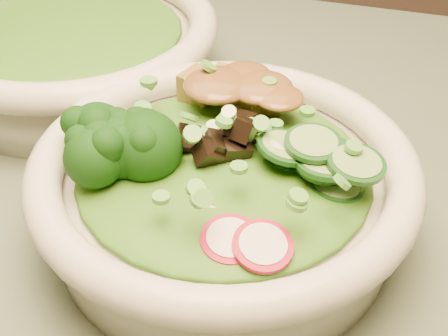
# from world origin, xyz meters

# --- Properties ---
(dining_table) EXTENTS (1.20, 0.80, 0.75)m
(dining_table) POSITION_xyz_m (0.00, 0.00, 0.64)
(dining_table) COLOR black
(dining_table) RESTS_ON ground
(salad_bowl) EXTENTS (0.27, 0.27, 0.07)m
(salad_bowl) POSITION_xyz_m (-0.05, -0.04, 0.79)
(salad_bowl) COLOR silver
(salad_bowl) RESTS_ON dining_table
(side_bowl) EXTENTS (0.29, 0.29, 0.08)m
(side_bowl) POSITION_xyz_m (-0.25, 0.12, 0.79)
(side_bowl) COLOR silver
(side_bowl) RESTS_ON dining_table
(lettuce_bed) EXTENTS (0.21, 0.21, 0.02)m
(lettuce_bed) POSITION_xyz_m (-0.05, -0.04, 0.81)
(lettuce_bed) COLOR #296415
(lettuce_bed) RESTS_ON salad_bowl
(side_lettuce) EXTENTS (0.19, 0.19, 0.02)m
(side_lettuce) POSITION_xyz_m (-0.25, 0.12, 0.81)
(side_lettuce) COLOR #296415
(side_lettuce) RESTS_ON side_bowl
(broccoli_florets) EXTENTS (0.10, 0.09, 0.04)m
(broccoli_florets) POSITION_xyz_m (-0.11, -0.05, 0.83)
(broccoli_florets) COLOR black
(broccoli_florets) RESTS_ON salad_bowl
(radish_slices) EXTENTS (0.12, 0.07, 0.02)m
(radish_slices) POSITION_xyz_m (-0.03, -0.10, 0.81)
(radish_slices) COLOR #A60C2B
(radish_slices) RESTS_ON salad_bowl
(cucumber_slices) EXTENTS (0.09, 0.09, 0.04)m
(cucumber_slices) POSITION_xyz_m (0.02, -0.03, 0.82)
(cucumber_slices) COLOR #82A25A
(cucumber_slices) RESTS_ON salad_bowl
(mushroom_heap) EXTENTS (0.09, 0.09, 0.04)m
(mushroom_heap) POSITION_xyz_m (-0.05, -0.03, 0.82)
(mushroom_heap) COLOR black
(mushroom_heap) RESTS_ON salad_bowl
(tofu_cubes) EXTENTS (0.10, 0.08, 0.04)m
(tofu_cubes) POSITION_xyz_m (-0.06, 0.03, 0.82)
(tofu_cubes) COLOR olive
(tofu_cubes) RESTS_ON salad_bowl
(peanut_sauce) EXTENTS (0.07, 0.06, 0.02)m
(peanut_sauce) POSITION_xyz_m (-0.06, 0.03, 0.84)
(peanut_sauce) COLOR brown
(peanut_sauce) RESTS_ON tofu_cubes
(scallion_garnish) EXTENTS (0.19, 0.19, 0.02)m
(scallion_garnish) POSITION_xyz_m (-0.05, -0.04, 0.84)
(scallion_garnish) COLOR #59A93B
(scallion_garnish) RESTS_ON salad_bowl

